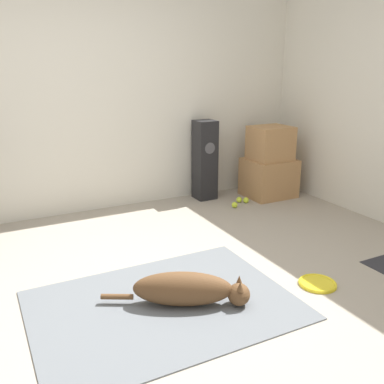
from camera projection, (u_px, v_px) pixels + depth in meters
name	position (u px, v px, depth m)	size (l,w,h in m)	color
ground_plane	(168.00, 296.00, 3.04)	(12.00, 12.00, 0.00)	#9E9384
wall_back	(84.00, 94.00, 4.46)	(8.00, 0.06, 2.55)	beige
area_rug	(164.00, 305.00, 2.91)	(1.75, 1.27, 0.01)	slate
dog	(188.00, 289.00, 2.88)	(0.91, 0.54, 0.24)	brown
frisbee	(318.00, 283.00, 3.18)	(0.28, 0.28, 0.03)	yellow
cardboard_box_lower	(269.00, 178.00, 5.25)	(0.57, 0.50, 0.46)	#A87A4C
cardboard_box_upper	(270.00, 143.00, 5.11)	(0.46, 0.40, 0.40)	#A87A4C
floor_speaker	(205.00, 160.00, 5.09)	(0.24, 0.24, 0.94)	black
tennis_ball_by_boxes	(239.00, 200.00, 5.05)	(0.07, 0.07, 0.07)	#C6E033
tennis_ball_near_speaker	(246.00, 200.00, 5.04)	(0.07, 0.07, 0.07)	#C6E033
tennis_ball_loose_on_carpet	(235.00, 205.00, 4.87)	(0.07, 0.07, 0.07)	#C6E033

